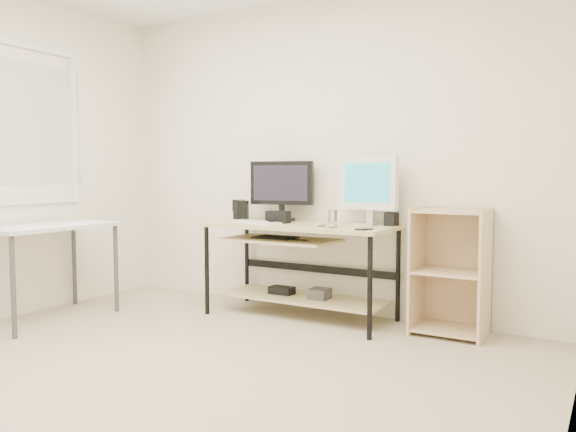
% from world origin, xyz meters
% --- Properties ---
extents(room, '(4.01, 4.01, 2.62)m').
position_xyz_m(room, '(-0.14, 0.04, 1.32)').
color(room, '#BEAF92').
rests_on(room, ground).
extents(desk, '(1.50, 0.65, 0.75)m').
position_xyz_m(desk, '(-0.03, 1.66, 0.54)').
color(desk, '#CAB880').
rests_on(desk, ground).
extents(side_table, '(0.60, 1.00, 0.75)m').
position_xyz_m(side_table, '(-1.68, 0.60, 0.67)').
color(side_table, silver).
rests_on(side_table, ground).
extents(shelf_unit, '(0.50, 0.40, 0.90)m').
position_xyz_m(shelf_unit, '(1.15, 1.82, 0.45)').
color(shelf_unit, '#DAB988').
rests_on(shelf_unit, ground).
extents(black_monitor, '(0.55, 0.23, 0.50)m').
position_xyz_m(black_monitor, '(-0.29, 1.85, 1.04)').
color(black_monitor, black).
rests_on(black_monitor, desk).
extents(white_imac, '(0.50, 0.16, 0.54)m').
position_xyz_m(white_imac, '(0.49, 1.86, 1.06)').
color(white_imac, silver).
rests_on(white_imac, desk).
extents(keyboard, '(0.50, 0.27, 0.02)m').
position_xyz_m(keyboard, '(-0.33, 1.53, 0.76)').
color(keyboard, silver).
rests_on(keyboard, desk).
extents(mouse, '(0.09, 0.12, 0.03)m').
position_xyz_m(mouse, '(0.24, 1.54, 0.77)').
color(mouse, silver).
rests_on(mouse, desk).
extents(center_speaker, '(0.19, 0.09, 0.10)m').
position_xyz_m(center_speaker, '(-0.20, 1.65, 0.80)').
color(center_speaker, black).
rests_on(center_speaker, desk).
extents(speaker_left, '(0.11, 0.11, 0.17)m').
position_xyz_m(speaker_left, '(-0.70, 1.81, 0.84)').
color(speaker_left, black).
rests_on(speaker_left, desk).
extents(speaker_right, '(0.10, 0.10, 0.10)m').
position_xyz_m(speaker_right, '(0.68, 1.86, 0.80)').
color(speaker_right, black).
rests_on(speaker_right, desk).
extents(audio_controller, '(0.10, 0.08, 0.17)m').
position_xyz_m(audio_controller, '(-0.56, 1.67, 0.84)').
color(audio_controller, black).
rests_on(audio_controller, desk).
extents(volume_puck, '(0.06, 0.06, 0.02)m').
position_xyz_m(volume_puck, '(-0.20, 1.55, 0.76)').
color(volume_puck, black).
rests_on(volume_puck, desk).
extents(smartphone, '(0.10, 0.14, 0.01)m').
position_xyz_m(smartphone, '(0.63, 1.46, 0.75)').
color(smartphone, black).
rests_on(smartphone, desk).
extents(coaster, '(0.11, 0.11, 0.01)m').
position_xyz_m(coaster, '(0.38, 1.46, 0.75)').
color(coaster, '#AE804F').
rests_on(coaster, desk).
extents(drinking_glass, '(0.08, 0.08, 0.13)m').
position_xyz_m(drinking_glass, '(0.38, 1.46, 0.82)').
color(drinking_glass, white).
rests_on(drinking_glass, coaster).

